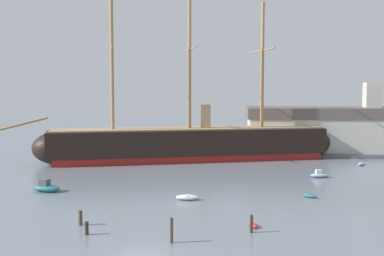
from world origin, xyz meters
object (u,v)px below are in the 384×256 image
Objects in this scene: tall_ship at (190,143)px; dinghy_far_left at (62,156)px; dinghy_mid_right at (310,196)px; mooring_piling_left_pair at (80,218)px; dinghy_foreground_right at (253,225)px; mooring_piling_midwater at (171,230)px; motorboat_mid_left at (46,187)px; motorboat_alongside_stern at (320,175)px; sailboat_distant_centre at (216,150)px; dinghy_near_centre at (187,197)px; mooring_piling_nearest at (251,224)px; dockside_warehouse_right at (362,131)px; dinghy_far_right at (361,164)px; mooring_piling_right_pair at (87,228)px.

dinghy_far_left is at bearing 175.05° from tall_ship.
mooring_piling_left_pair is (-25.33, -14.60, 0.54)m from dinghy_mid_right.
dinghy_foreground_right is 9.49m from mooring_piling_midwater.
motorboat_alongside_stern is (38.67, 13.47, -0.16)m from motorboat_mid_left.
mooring_piling_midwater reaches higher than dinghy_far_left.
dinghy_foreground_right is at bearing -119.52° from dinghy_mid_right.
tall_ship is at bearing -111.03° from sailboat_distant_centre.
mooring_piling_left_pair is (-29.18, -29.00, 0.33)m from motorboat_alongside_stern.
mooring_piling_nearest reaches higher than dinghy_near_centre.
motorboat_alongside_stern is 1.77× the size of mooring_piling_nearest.
tall_ship is 21.65× the size of dinghy_near_centre.
sailboat_distant_centre is 59.42m from mooring_piling_nearest.
tall_ship reaches higher than dockside_warehouse_right.
mooring_piling_nearest is at bearing -97.98° from dinghy_foreground_right.
mooring_piling_nearest reaches higher than dinghy_far_right.
mooring_piling_nearest is (-12.02, -30.32, 0.43)m from motorboat_alongside_stern.
dinghy_near_centre is at bearing -92.93° from sailboat_distant_centre.
mooring_piling_nearest is 65.72m from dockside_warehouse_right.
mooring_piling_nearest is (9.66, -46.94, -2.47)m from tall_ship.
dinghy_near_centre is at bearing 89.95° from mooring_piling_midwater.
dinghy_mid_right is 24.98m from mooring_piling_midwater.
mooring_piling_nearest is 1.13× the size of mooring_piling_left_pair.
mooring_piling_nearest reaches higher than mooring_piling_right_pair.
motorboat_mid_left is at bearing -117.13° from sailboat_distant_centre.
mooring_piling_nearest is 1.38× the size of mooring_piling_right_pair.
mooring_piling_nearest reaches higher than dinghy_foreground_right.
dinghy_far_right is (21.56, 41.25, 0.04)m from dinghy_foreground_right.
sailboat_distant_centre is 4.26× the size of mooring_piling_left_pair.
tall_ship is 14.48× the size of motorboat_mid_left.
dockside_warehouse_right is at bearing 55.96° from mooring_piling_right_pair.
dinghy_near_centre is 19.67m from motorboat_mid_left.
motorboat_mid_left is 28.20m from mooring_piling_midwater.
motorboat_mid_left is 2.47× the size of mooring_piling_nearest.
dinghy_far_left is at bearing 105.67° from motorboat_mid_left.
mooring_piling_nearest reaches higher than dinghy_far_left.
dinghy_mid_right is at bearing 60.48° from dinghy_foreground_right.
motorboat_mid_left is (-19.36, 3.48, 0.26)m from dinghy_near_centre.
dinghy_far_left is at bearing 111.19° from mooring_piling_left_pair.
dinghy_foreground_right is at bearing -28.94° from motorboat_mid_left.
mooring_piling_left_pair is 3.51m from mooring_piling_right_pair.
dinghy_foreground_right is 30.76m from motorboat_mid_left.
tall_ship is 46.31m from mooring_piling_left_pair.
dinghy_far_left reaches higher than dinghy_mid_right.
mooring_piling_midwater is at bearing -26.83° from mooring_piling_left_pair.
dockside_warehouse_right is (41.84, 61.94, 4.28)m from mooring_piling_right_pair.
mooring_piling_midwater is at bearing -12.55° from mooring_piling_right_pair.
motorboat_mid_left reaches higher than dinghy_far_left.
dinghy_far_right is 57.24m from mooring_piling_left_pair.
motorboat_alongside_stern is at bearing 68.37° from mooring_piling_nearest.
motorboat_alongside_stern is at bearing 75.04° from dinghy_mid_right.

